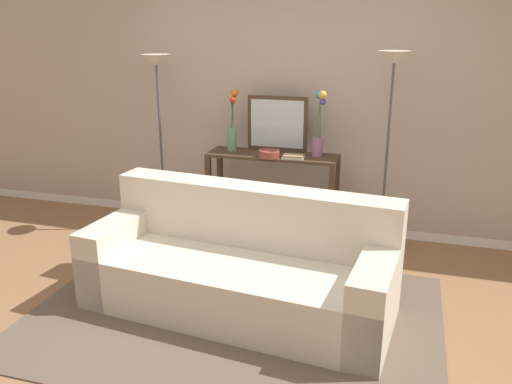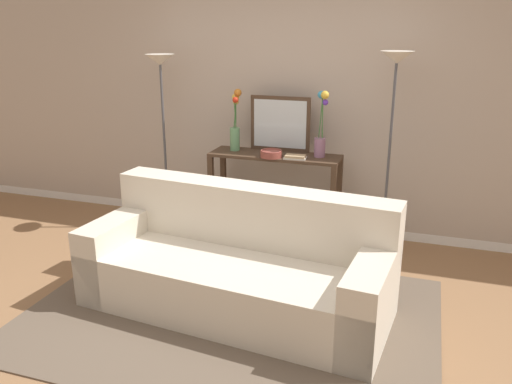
# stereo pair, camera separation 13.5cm
# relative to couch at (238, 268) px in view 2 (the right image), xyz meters

# --- Properties ---
(ground_plane) EXTENTS (16.00, 16.00, 0.02)m
(ground_plane) POSITION_rel_couch_xyz_m (-0.02, -0.21, -0.32)
(ground_plane) COLOR #936B47
(back_wall) EXTENTS (12.00, 0.15, 2.60)m
(back_wall) POSITION_rel_couch_xyz_m (-0.02, 1.77, 0.98)
(back_wall) COLOR white
(back_wall) RESTS_ON ground
(area_rug) EXTENTS (2.93, 2.07, 0.01)m
(area_rug) POSITION_rel_couch_xyz_m (-0.01, -0.16, -0.31)
(area_rug) COLOR brown
(area_rug) RESTS_ON ground
(couch) EXTENTS (2.31, 1.10, 0.88)m
(couch) POSITION_rel_couch_xyz_m (0.00, 0.00, 0.00)
(couch) COLOR beige
(couch) RESTS_ON ground
(console_table) EXTENTS (1.25, 0.37, 0.86)m
(console_table) POSITION_rel_couch_xyz_m (-0.12, 1.36, 0.27)
(console_table) COLOR #473323
(console_table) RESTS_ON ground
(floor_lamp_left) EXTENTS (0.28, 0.28, 1.76)m
(floor_lamp_left) POSITION_rel_couch_xyz_m (-1.25, 1.30, 1.07)
(floor_lamp_left) COLOR #4C4C51
(floor_lamp_left) RESTS_ON ground
(floor_lamp_right) EXTENTS (0.28, 0.28, 1.82)m
(floor_lamp_right) POSITION_rel_couch_xyz_m (0.94, 1.30, 1.12)
(floor_lamp_right) COLOR #4C4C51
(floor_lamp_right) RESTS_ON ground
(wall_mirror) EXTENTS (0.59, 0.02, 0.53)m
(wall_mirror) POSITION_rel_couch_xyz_m (-0.12, 1.51, 0.81)
(wall_mirror) COLOR #473323
(wall_mirror) RESTS_ON console_table
(vase_tall_flowers) EXTENTS (0.11, 0.13, 0.59)m
(vase_tall_flowers) POSITION_rel_couch_xyz_m (-0.53, 1.40, 0.81)
(vase_tall_flowers) COLOR #669E6B
(vase_tall_flowers) RESTS_ON console_table
(vase_short_flowers) EXTENTS (0.12, 0.12, 0.61)m
(vase_short_flowers) POSITION_rel_couch_xyz_m (0.31, 1.40, 0.79)
(vase_short_flowers) COLOR gray
(vase_short_flowers) RESTS_ON console_table
(fruit_bowl) EXTENTS (0.20, 0.20, 0.07)m
(fruit_bowl) POSITION_rel_couch_xyz_m (-0.12, 1.24, 0.58)
(fruit_bowl) COLOR brown
(fruit_bowl) RESTS_ON console_table
(book_stack) EXTENTS (0.21, 0.14, 0.03)m
(book_stack) POSITION_rel_couch_xyz_m (0.11, 1.25, 0.56)
(book_stack) COLOR silver
(book_stack) RESTS_ON console_table
(book_row_under_console) EXTENTS (0.41, 0.17, 0.12)m
(book_row_under_console) POSITION_rel_couch_xyz_m (-0.42, 1.36, -0.26)
(book_row_under_console) COLOR #236033
(book_row_under_console) RESTS_ON ground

